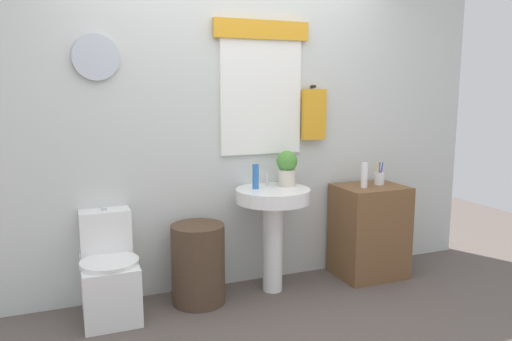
{
  "coord_description": "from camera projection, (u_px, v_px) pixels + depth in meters",
  "views": [
    {
      "loc": [
        -1.19,
        -2.39,
        1.51
      ],
      "look_at": [
        0.08,
        0.8,
        0.95
      ],
      "focal_mm": 34.06,
      "sensor_mm": 36.0,
      "label": 1
    }
  ],
  "objects": [
    {
      "name": "toilet",
      "position": [
        109.0,
        276.0,
        3.29
      ],
      "size": [
        0.38,
        0.51,
        0.72
      ],
      "color": "white",
      "rests_on": "ground_plane"
    },
    {
      "name": "laundry_hamper",
      "position": [
        198.0,
        264.0,
        3.48
      ],
      "size": [
        0.38,
        0.38,
        0.58
      ],
      "primitive_type": "cylinder",
      "color": "#4C3828",
      "rests_on": "ground_plane"
    },
    {
      "name": "soap_bottle",
      "position": [
        256.0,
        176.0,
        3.6
      ],
      "size": [
        0.05,
        0.05,
        0.18
      ],
      "primitive_type": "cylinder",
      "color": "#2D6BB7",
      "rests_on": "pedestal_sink"
    },
    {
      "name": "toothbrush_cup",
      "position": [
        379.0,
        178.0,
        3.98
      ],
      "size": [
        0.08,
        0.08,
        0.19
      ],
      "color": "silver",
      "rests_on": "wooden_cabinet"
    },
    {
      "name": "faucet",
      "position": [
        267.0,
        179.0,
        3.71
      ],
      "size": [
        0.03,
        0.03,
        0.1
      ],
      "primitive_type": "cylinder",
      "color": "silver",
      "rests_on": "pedestal_sink"
    },
    {
      "name": "back_wall",
      "position": [
        230.0,
        118.0,
        3.72
      ],
      "size": [
        4.4,
        0.18,
        2.6
      ],
      "color": "silver",
      "rests_on": "ground_plane"
    },
    {
      "name": "wooden_cabinet",
      "position": [
        369.0,
        231.0,
        3.99
      ],
      "size": [
        0.54,
        0.44,
        0.75
      ],
      "primitive_type": "cube",
      "color": "brown",
      "rests_on": "ground_plane"
    },
    {
      "name": "potted_plant",
      "position": [
        287.0,
        167.0,
        3.69
      ],
      "size": [
        0.16,
        0.16,
        0.27
      ],
      "color": "beige",
      "rests_on": "pedestal_sink"
    },
    {
      "name": "lotion_bottle",
      "position": [
        364.0,
        175.0,
        3.85
      ],
      "size": [
        0.05,
        0.05,
        0.2
      ],
      "primitive_type": "cylinder",
      "color": "white",
      "rests_on": "wooden_cabinet"
    },
    {
      "name": "pedestal_sink",
      "position": [
        273.0,
        213.0,
        3.64
      ],
      "size": [
        0.56,
        0.56,
        0.8
      ],
      "color": "white",
      "rests_on": "ground_plane"
    }
  ]
}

